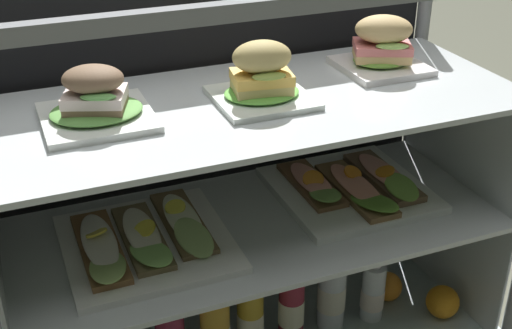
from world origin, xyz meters
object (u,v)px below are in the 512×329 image
plated_roll_sandwich_far_left (382,48)px  juice_bottle_back_left (250,314)px  plated_roll_sandwich_mid_right (262,78)px  open_sandwich_tray_center (144,241)px  orange_fruit_near_left_post (387,286)px  juice_bottle_back_right (373,291)px  plated_roll_sandwich_left_of_center (96,102)px  juice_bottle_front_middle (291,307)px  orange_fruit_beside_bottles (443,302)px  juice_bottle_front_second (332,291)px  open_sandwich_tray_far_right (353,187)px

plated_roll_sandwich_far_left → juice_bottle_back_left: (-0.35, -0.09, -0.57)m
plated_roll_sandwich_mid_right → plated_roll_sandwich_far_left: bearing=12.3°
open_sandwich_tray_center → orange_fruit_near_left_post: 0.70m
plated_roll_sandwich_mid_right → juice_bottle_back_right: size_ratio=0.93×
plated_roll_sandwich_left_of_center → plated_roll_sandwich_far_left: size_ratio=1.13×
open_sandwich_tray_center → juice_bottle_front_middle: open_sandwich_tray_center is taller
orange_fruit_near_left_post → orange_fruit_beside_bottles: bearing=-49.7°
plated_roll_sandwich_left_of_center → juice_bottle_front_middle: plated_roll_sandwich_left_of_center is taller
plated_roll_sandwich_left_of_center → juice_bottle_front_second: bearing=-4.5°
plated_roll_sandwich_mid_right → juice_bottle_front_second: plated_roll_sandwich_mid_right is taller
juice_bottle_back_right → orange_fruit_beside_bottles: bearing=-21.1°
juice_bottle_back_left → orange_fruit_beside_bottles: bearing=-8.5°
open_sandwich_tray_center → juice_bottle_front_second: open_sandwich_tray_center is taller
juice_bottle_front_middle → juice_bottle_front_second: 0.11m
juice_bottle_front_second → orange_fruit_beside_bottles: (0.28, -0.08, -0.06)m
open_sandwich_tray_center → juice_bottle_back_left: (0.23, -0.02, -0.25)m
plated_roll_sandwich_far_left → juice_bottle_front_second: size_ratio=0.72×
plated_roll_sandwich_left_of_center → juice_bottle_back_right: (0.61, -0.06, -0.58)m
plated_roll_sandwich_mid_right → orange_fruit_near_left_post: (0.36, 0.01, -0.63)m
open_sandwich_tray_far_right → orange_fruit_near_left_post: open_sandwich_tray_far_right is taller
plated_roll_sandwich_mid_right → orange_fruit_beside_bottles: plated_roll_sandwich_mid_right is taller
juice_bottle_back_right → orange_fruit_beside_bottles: 0.18m
juice_bottle_back_left → juice_bottle_front_middle: size_ratio=1.11×
juice_bottle_front_second → plated_roll_sandwich_left_of_center: bearing=175.5°
plated_roll_sandwich_far_left → orange_fruit_near_left_post: size_ratio=2.35×
juice_bottle_back_left → juice_bottle_front_middle: 0.11m
juice_bottle_back_right → plated_roll_sandwich_mid_right: bearing=174.0°
juice_bottle_front_middle → plated_roll_sandwich_left_of_center: bearing=173.4°
juice_bottle_back_left → juice_bottle_back_right: bearing=-1.7°
juice_bottle_back_left → orange_fruit_near_left_post: size_ratio=3.25×
open_sandwich_tray_center → open_sandwich_tray_far_right: bearing=3.7°
plated_roll_sandwich_mid_right → open_sandwich_tray_center: bearing=179.8°
juice_bottle_back_left → juice_bottle_front_second: (0.22, 0.01, -0.00)m
juice_bottle_back_left → juice_bottle_front_second: bearing=1.6°
juice_bottle_front_second → plated_roll_sandwich_mid_right: bearing=175.3°
open_sandwich_tray_far_right → orange_fruit_beside_bottles: (0.21, -0.13, -0.31)m
plated_roll_sandwich_far_left → plated_roll_sandwich_left_of_center: bearing=-176.1°
juice_bottle_front_second → orange_fruit_beside_bottles: juice_bottle_front_second is taller
juice_bottle_front_middle → juice_bottle_front_second: (0.11, 0.01, 0.01)m
orange_fruit_beside_bottles → juice_bottle_front_second: bearing=163.8°
plated_roll_sandwich_mid_right → open_sandwich_tray_far_right: size_ratio=0.53×
plated_roll_sandwich_left_of_center → plated_roll_sandwich_mid_right: bearing=-4.5°
plated_roll_sandwich_mid_right → orange_fruit_near_left_post: 0.73m
juice_bottle_front_second → juice_bottle_back_right: bearing=-8.2°
juice_bottle_front_middle → juice_bottle_back_left: bearing=-179.6°
plated_roll_sandwich_left_of_center → juice_bottle_front_middle: (0.39, -0.05, -0.57)m
plated_roll_sandwich_left_of_center → open_sandwich_tray_far_right: 0.65m
juice_bottle_front_middle → juice_bottle_back_right: bearing=-2.7°
plated_roll_sandwich_far_left → orange_fruit_beside_bottles: 0.67m
plated_roll_sandwich_mid_right → orange_fruit_beside_bottles: size_ratio=2.24×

